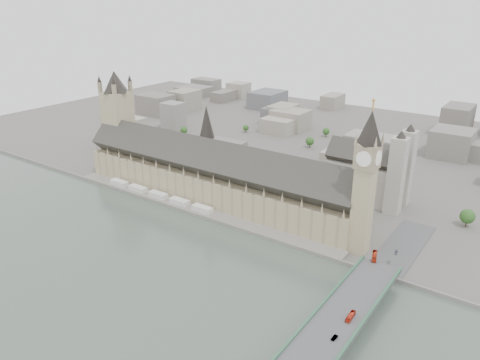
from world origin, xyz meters
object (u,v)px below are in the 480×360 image
Objects in this scene: red_bus_north at (374,256)px; westminster_bridge at (332,333)px; victoria_tower at (118,117)px; palace_of_westminster at (212,175)px; red_bus_south at (351,316)px; westminster_abbey at (369,174)px; car_silver at (334,338)px; car_approach at (396,252)px; elizabeth_tower at (366,173)px.

westminster_bridge is at bearing -102.64° from red_bus_north.
victoria_tower is 309.91m from westminster_bridge.
red_bus_south is (167.22, -97.13, -11.11)m from palace_of_westminster.
victoria_tower is at bearing 155.10° from red_bus_north.
palace_of_westminster is at bearing 146.51° from westminster_bridge.
westminster_abbey reaches higher than palace_of_westminster.
red_bus_north reaches higher than car_silver.
westminster_abbey is at bearing 106.49° from car_approach.
car_silver is at bearing -23.00° from victoria_tower.
elizabeth_tower reaches higher than westminster_abbey.
palace_of_westminster is at bearing -145.83° from westminster_abbey.
car_approach is (-1.57, 79.48, -0.61)m from red_bus_south.
westminster_abbey is 5.58× the size of red_bus_north.
palace_of_westminster is 195.05m from westminster_bridge.
westminster_abbey is 117.11m from red_bus_north.
victoria_tower reaches higher than car_silver.
victoria_tower is 0.31× the size of westminster_bridge.
palace_of_westminster is 159.76m from red_bus_north.
car_approach is (-1.26, 98.66, -0.01)m from car_silver.
car_silver is (28.90, -104.61, -47.08)m from elizabeth_tower.
elizabeth_tower is at bearing 153.86° from car_approach.
red_bus_south is at bearing -102.86° from car_approach.
red_bus_north is at bearing -137.59° from car_approach.
westminster_abbey is (110.92, 75.30, 2.38)m from palace_of_westminster.
westminster_bridge is 75.81m from red_bus_north.
westminster_bridge is 71.10× the size of car_silver.
red_bus_south is 2.12× the size of car_silver.
car_approach is at bearing 87.67° from westminster_bridge.
westminster_abbey is at bearing 112.37° from car_silver.
car_silver reaches higher than car_approach.
westminster_abbey reaches higher than red_bus_south.
palace_of_westminster is at bearing 147.79° from red_bus_south.
red_bus_north is at bearing -11.55° from palace_of_westminster.
red_bus_north is 1.26× the size of red_bus_south.
palace_of_westminster is 134.09m from westminster_abbey.
red_bus_south is (11.05, -65.21, -0.35)m from red_bus_north.
red_bus_north is at bearing 103.33° from car_silver.
car_approach is (27.65, -5.95, -47.10)m from elizabeth_tower.
car_silver is at bearing -74.55° from elizabeth_tower.
palace_of_westminster reaches higher than car_approach.
victoria_tower reaches higher than westminster_bridge.
palace_of_westminster is at bearing -2.96° from victoria_tower.
victoria_tower is at bearing 163.09° from car_silver.
car_approach is at bearing 39.33° from red_bus_north.
red_bus_south reaches higher than westminster_bridge.
red_bus_south is 79.50m from car_approach.
victoria_tower is at bearing 161.25° from car_approach.
elizabeth_tower is at bearing -3.96° from victoria_tower.
car_silver is at bearing -92.99° from red_bus_south.
palace_of_westminster is at bearing 151.21° from car_silver.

